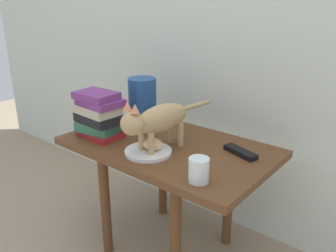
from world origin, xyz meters
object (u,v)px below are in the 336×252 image
Objects in this scene: cat at (157,120)px; side_table at (168,159)px; candle_jar at (199,171)px; tv_remote at (240,152)px; green_vase at (143,103)px; bread_roll at (152,144)px; book_stack at (99,115)px; plate at (149,152)px.

side_table is at bearing 97.65° from cat.
side_table is at bearing 146.82° from candle_jar.
tv_remote is at bearing 18.79° from side_table.
green_vase is 0.57m from candle_jar.
green_vase reaches higher than bread_roll.
cat reaches higher than book_stack.
book_stack is (-0.29, -0.13, 0.17)m from side_table.
side_table is at bearing -143.70° from tv_remote.
bread_roll is at bearing -39.78° from green_vase.
plate is 0.89× the size of book_stack.
tv_remote reaches higher than side_table.
candle_jar is (0.27, -0.10, -0.09)m from cat.
candle_jar is at bearing -73.42° from tv_remote.
bread_roll is at bearing -125.27° from tv_remote.
cat is 2.01× the size of green_vase.
cat reaches higher than tv_remote.
green_vase is (-0.22, 0.08, 0.19)m from side_table.
tv_remote is (0.51, 0.02, -0.11)m from green_vase.
cat reaches higher than bread_roll.
bread_roll is 0.94× the size of candle_jar.
cat reaches higher than candle_jar.
cat is at bearing 80.15° from plate.
side_table is 0.16m from bread_roll.
side_table is 10.91× the size of bread_roll.
cat is at bearing 91.24° from bread_roll.
cat is at bearing -35.58° from green_vase.
plate is at bearing -124.38° from tv_remote.
green_vase is 2.79× the size of candle_jar.
green_vase reaches higher than cat.
side_table is 0.36m from book_stack.
side_table is 4.66× the size of plate.
green_vase is (-0.22, 0.20, 0.11)m from plate.
green_vase is at bearing 144.42° from cat.
candle_jar reaches higher than tv_remote.
candle_jar is at bearing -5.86° from book_stack.
green_vase reaches higher than plate.
candle_jar is at bearing -33.18° from side_table.
side_table is at bearing 96.09° from bread_roll.
plate is 0.13m from cat.
cat is at bearing 159.66° from candle_jar.
side_table is 4.14× the size of book_stack.
bread_roll is at bearing 164.84° from candle_jar.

